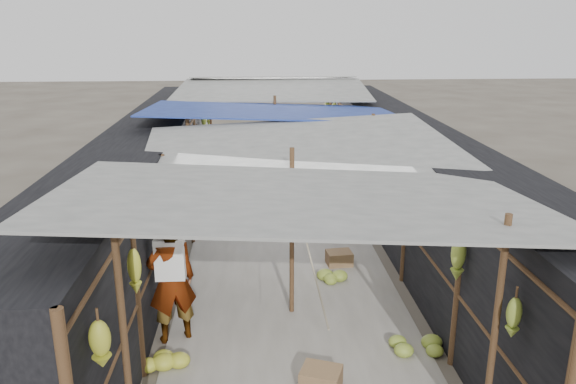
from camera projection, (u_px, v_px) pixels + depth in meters
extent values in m
cube|color=#9E998E|center=(280.00, 231.00, 12.02)|extent=(3.60, 16.00, 0.02)
cube|color=black|center=(149.00, 182.00, 11.53)|extent=(1.40, 15.00, 2.30)
cube|color=black|center=(407.00, 178.00, 11.86)|extent=(1.40, 15.00, 2.30)
cube|color=olive|center=(321.00, 379.00, 6.81)|extent=(0.58, 0.52, 0.28)
cube|color=olive|center=(339.00, 258.00, 10.32)|extent=(0.49, 0.41, 0.27)
cube|color=olive|center=(247.00, 163.00, 17.30)|extent=(0.55, 0.49, 0.30)
cylinder|color=black|center=(345.00, 199.00, 13.91)|extent=(0.64, 0.64, 0.19)
imported|color=white|center=(172.00, 280.00, 7.68)|extent=(0.77, 0.64, 1.82)
imported|color=#2236AB|center=(236.00, 165.00, 14.23)|extent=(0.90, 0.74, 1.68)
imported|color=#46433D|center=(327.00, 212.00, 11.94)|extent=(0.42, 0.60, 0.85)
cylinder|color=brown|center=(125.00, 351.00, 5.33)|extent=(0.07, 0.07, 2.60)
cylinder|color=brown|center=(494.00, 338.00, 5.55)|extent=(0.07, 0.07, 2.60)
cylinder|color=brown|center=(292.00, 234.00, 8.31)|extent=(0.07, 0.07, 2.60)
cylinder|color=brown|center=(190.00, 181.00, 11.07)|extent=(0.07, 0.07, 2.60)
cylinder|color=brown|center=(371.00, 178.00, 11.28)|extent=(0.07, 0.07, 2.60)
cylinder|color=brown|center=(275.00, 148.00, 14.04)|extent=(0.07, 0.07, 2.60)
cylinder|color=brown|center=(211.00, 127.00, 16.80)|extent=(0.07, 0.07, 2.60)
cylinder|color=brown|center=(330.00, 126.00, 17.02)|extent=(0.07, 0.07, 2.60)
cube|color=gray|center=(305.00, 196.00, 6.05)|extent=(5.21, 3.19, 0.52)
cube|color=gray|center=(299.00, 147.00, 9.16)|extent=(5.23, 3.73, 0.50)
cube|color=#213C97|center=(273.00, 111.00, 12.27)|extent=(5.40, 3.60, 0.41)
cube|color=gray|center=(272.00, 89.00, 15.40)|extent=(5.37, 3.66, 0.27)
cube|color=gray|center=(272.00, 77.00, 17.67)|extent=(5.00, 1.99, 0.24)
cylinder|color=brown|center=(181.00, 139.00, 11.31)|extent=(0.06, 15.00, 0.06)
cylinder|color=brown|center=(377.00, 136.00, 11.56)|extent=(0.06, 15.00, 0.06)
cylinder|color=gray|center=(280.00, 138.00, 11.44)|extent=(0.02, 15.00, 0.02)
cube|color=silver|center=(295.00, 122.00, 14.82)|extent=(0.60, 0.03, 0.55)
cube|color=#201CB7|center=(295.00, 184.00, 9.33)|extent=(0.55, 0.03, 0.65)
cube|color=#1A5EAB|center=(280.00, 148.00, 11.88)|extent=(0.70, 0.03, 0.60)
cube|color=#AA391A|center=(335.00, 168.00, 10.29)|extent=(0.50, 0.03, 0.60)
ellipsoid|color=#A7AA2B|center=(100.00, 344.00, 4.78)|extent=(0.19, 0.16, 0.46)
ellipsoid|color=#A7AA2B|center=(135.00, 271.00, 6.18)|extent=(0.15, 0.13, 0.55)
ellipsoid|color=#A7AA2B|center=(161.00, 220.00, 7.98)|extent=(0.14, 0.12, 0.57)
ellipsoid|color=#A7AA2B|center=(175.00, 182.00, 9.45)|extent=(0.19, 0.16, 0.52)
ellipsoid|color=olive|center=(185.00, 168.00, 10.88)|extent=(0.14, 0.12, 0.35)
ellipsoid|color=olive|center=(190.00, 146.00, 11.89)|extent=(0.17, 0.15, 0.40)
ellipsoid|color=olive|center=(198.00, 139.00, 13.46)|extent=(0.18, 0.15, 0.51)
ellipsoid|color=olive|center=(204.00, 122.00, 15.33)|extent=(0.14, 0.12, 0.35)
ellipsoid|color=olive|center=(208.00, 116.00, 16.88)|extent=(0.17, 0.15, 0.56)
ellipsoid|color=#A7AA2B|center=(210.00, 111.00, 17.68)|extent=(0.14, 0.12, 0.39)
ellipsoid|color=olive|center=(514.00, 318.00, 5.30)|extent=(0.15, 0.13, 0.43)
ellipsoid|color=olive|center=(458.00, 258.00, 6.72)|extent=(0.18, 0.15, 0.59)
ellipsoid|color=olive|center=(418.00, 208.00, 8.31)|extent=(0.19, 0.16, 0.42)
ellipsoid|color=#A7AA2B|center=(401.00, 182.00, 9.23)|extent=(0.16, 0.13, 0.46)
ellipsoid|color=olive|center=(380.00, 166.00, 10.78)|extent=(0.15, 0.13, 0.41)
ellipsoid|color=olive|center=(363.00, 145.00, 12.42)|extent=(0.17, 0.14, 0.46)
ellipsoid|color=olive|center=(349.00, 133.00, 14.21)|extent=(0.19, 0.16, 0.38)
ellipsoid|color=#A7AA2B|center=(343.00, 121.00, 15.07)|extent=(0.17, 0.15, 0.51)
ellipsoid|color=olive|center=(334.00, 110.00, 16.64)|extent=(0.16, 0.13, 0.43)
ellipsoid|color=olive|center=(327.00, 105.00, 18.22)|extent=(0.15, 0.13, 0.50)
ellipsoid|color=olive|center=(336.00, 279.00, 9.51)|extent=(0.49, 0.41, 0.24)
ellipsoid|color=olive|center=(217.00, 193.00, 14.29)|extent=(0.52, 0.44, 0.26)
ellipsoid|color=#A7AA2B|center=(271.00, 218.00, 12.47)|extent=(0.51, 0.43, 0.25)
ellipsoid|color=olive|center=(420.00, 349.00, 7.46)|extent=(0.54, 0.46, 0.27)
ellipsoid|color=#A7AA2B|center=(319.00, 179.00, 15.57)|extent=(0.61, 0.52, 0.31)
ellipsoid|color=#A7AA2B|center=(324.00, 201.00, 13.57)|extent=(0.65, 0.55, 0.33)
ellipsoid|color=#A7AA2B|center=(168.00, 359.00, 7.22)|extent=(0.58, 0.49, 0.29)
ellipsoid|color=#A7AA2B|center=(215.00, 169.00, 16.73)|extent=(0.49, 0.42, 0.25)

